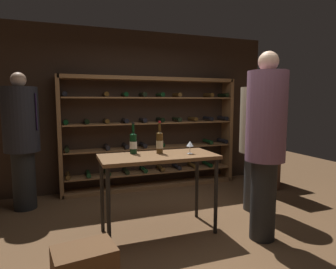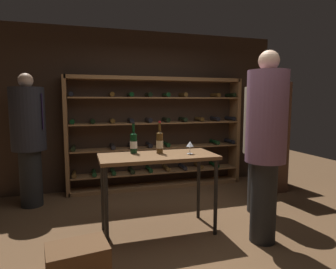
% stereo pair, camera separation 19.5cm
% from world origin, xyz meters
% --- Properties ---
extents(ground_plane, '(10.34, 10.34, 0.00)m').
position_xyz_m(ground_plane, '(0.00, 0.00, 0.00)').
color(ground_plane, brown).
extents(back_wall, '(4.95, 0.10, 2.74)m').
position_xyz_m(back_wall, '(0.00, 2.17, 1.37)').
color(back_wall, '#332319').
rests_on(back_wall, ground).
extents(wine_rack, '(3.10, 0.32, 1.94)m').
position_xyz_m(wine_rack, '(0.18, 1.96, 0.96)').
color(wine_rack, brown).
rests_on(wine_rack, ground).
extents(tasting_table, '(1.33, 0.60, 0.92)m').
position_xyz_m(tasting_table, '(-0.27, 0.22, 0.82)').
color(tasting_table, brown).
rests_on(tasting_table, ground).
extents(person_host_in_suit, '(0.47, 0.47, 1.92)m').
position_xyz_m(person_host_in_suit, '(-1.83, 1.59, 1.06)').
color(person_host_in_suit, black).
rests_on(person_host_in_suit, ground).
extents(person_bystander_red_print, '(0.45, 0.45, 1.90)m').
position_xyz_m(person_bystander_red_print, '(1.23, 0.44, 1.05)').
color(person_bystander_red_print, '#2F2F2F').
rests_on(person_bystander_red_print, ground).
extents(person_guest_plum_blouse, '(0.42, 0.42, 2.05)m').
position_xyz_m(person_guest_plum_blouse, '(0.77, -0.33, 1.14)').
color(person_guest_plum_blouse, black).
rests_on(person_guest_plum_blouse, ground).
extents(wine_crate, '(0.53, 0.41, 0.38)m').
position_xyz_m(wine_crate, '(-1.16, -0.61, 0.19)').
color(wine_crate, brown).
rests_on(wine_crate, ground).
extents(display_cabinet, '(0.44, 0.36, 1.84)m').
position_xyz_m(display_cabinet, '(1.98, 1.20, 0.92)').
color(display_cabinet, '#4C2D1E').
rests_on(display_cabinet, ground).
extents(wine_bottle_red_label, '(0.08, 0.08, 0.38)m').
position_xyz_m(wine_bottle_red_label, '(-0.22, 0.31, 1.06)').
color(wine_bottle_red_label, '#4C3314').
rests_on(wine_bottle_red_label, tasting_table).
extents(wine_bottle_black_capsule, '(0.08, 0.08, 0.37)m').
position_xyz_m(wine_bottle_black_capsule, '(-0.52, 0.40, 1.05)').
color(wine_bottle_black_capsule, black).
rests_on(wine_bottle_black_capsule, tasting_table).
extents(wine_glass_stemmed_center, '(0.08, 0.08, 0.15)m').
position_xyz_m(wine_glass_stemmed_center, '(0.10, 0.16, 1.03)').
color(wine_glass_stemmed_center, silver).
rests_on(wine_glass_stemmed_center, tasting_table).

